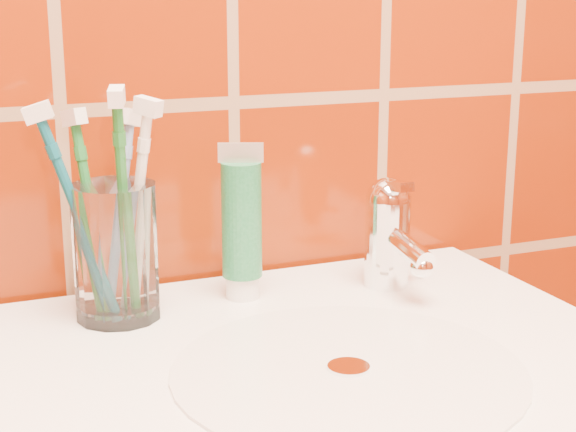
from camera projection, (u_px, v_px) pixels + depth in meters
name	position (u px, v px, depth m)	size (l,w,h in m)	color
glass_tumbler	(116.00, 252.00, 0.85)	(0.08, 0.08, 0.13)	white
toothpaste_tube	(242.00, 227.00, 0.90)	(0.05, 0.04, 0.16)	white
faucet	(390.00, 229.00, 0.93)	(0.05, 0.11, 0.12)	white
toothbrush_0	(137.00, 211.00, 0.84)	(0.05, 0.05, 0.22)	white
toothbrush_1	(92.00, 217.00, 0.84)	(0.04, 0.06, 0.21)	#1D702E
toothbrush_2	(120.00, 214.00, 0.86)	(0.06, 0.06, 0.20)	#6788B8
toothbrush_3	(80.00, 218.00, 0.82)	(0.08, 0.04, 0.22)	#0B5164
toothbrush_4	(124.00, 209.00, 0.82)	(0.03, 0.05, 0.23)	#1C6C27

